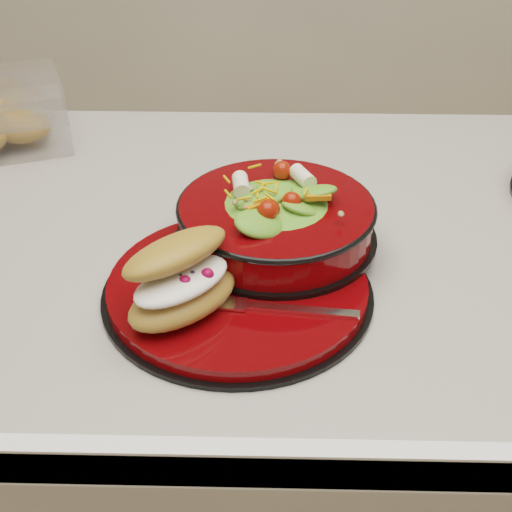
{
  "coord_description": "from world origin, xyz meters",
  "views": [
    {
      "loc": [
        0.0,
        -0.77,
        1.39
      ],
      "look_at": [
        -0.01,
        -0.12,
        0.94
      ],
      "focal_mm": 50.0,
      "sensor_mm": 36.0,
      "label": 1
    }
  ],
  "objects_px": {
    "salad_bowl": "(276,213)",
    "croissant": "(182,279)",
    "island_counter": "(267,458)",
    "fork": "(279,308)",
    "dinner_plate": "(238,288)"
  },
  "relations": [
    {
      "from": "island_counter",
      "to": "fork",
      "type": "relative_size",
      "value": 7.92
    },
    {
      "from": "island_counter",
      "to": "fork",
      "type": "height_order",
      "value": "fork"
    },
    {
      "from": "salad_bowl",
      "to": "fork",
      "type": "xyz_separation_m",
      "value": [
        0.0,
        -0.13,
        -0.03
      ]
    },
    {
      "from": "croissant",
      "to": "fork",
      "type": "relative_size",
      "value": 1.0
    },
    {
      "from": "salad_bowl",
      "to": "fork",
      "type": "relative_size",
      "value": 1.54
    },
    {
      "from": "dinner_plate",
      "to": "croissant",
      "type": "bearing_deg",
      "value": -138.5
    },
    {
      "from": "croissant",
      "to": "fork",
      "type": "distance_m",
      "value": 0.11
    },
    {
      "from": "salad_bowl",
      "to": "croissant",
      "type": "bearing_deg",
      "value": -125.5
    },
    {
      "from": "croissant",
      "to": "island_counter",
      "type": "bearing_deg",
      "value": 19.66
    },
    {
      "from": "croissant",
      "to": "fork",
      "type": "bearing_deg",
      "value": -45.85
    },
    {
      "from": "dinner_plate",
      "to": "salad_bowl",
      "type": "relative_size",
      "value": 1.25
    },
    {
      "from": "salad_bowl",
      "to": "croissant",
      "type": "relative_size",
      "value": 1.55
    },
    {
      "from": "island_counter",
      "to": "dinner_plate",
      "type": "height_order",
      "value": "dinner_plate"
    },
    {
      "from": "island_counter",
      "to": "salad_bowl",
      "type": "xyz_separation_m",
      "value": [
        0.01,
        -0.06,
        0.5
      ]
    },
    {
      "from": "island_counter",
      "to": "dinner_plate",
      "type": "bearing_deg",
      "value": -103.45
    }
  ]
}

